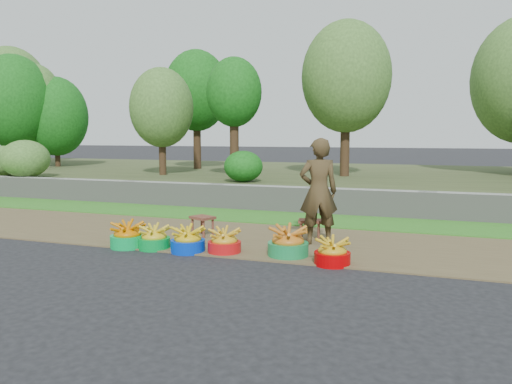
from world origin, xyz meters
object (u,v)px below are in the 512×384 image
(basin_b, at_px, (154,238))
(vendor_woman, at_px, (319,191))
(stool_right, at_px, (310,224))
(basin_e, at_px, (288,243))
(basin_f, at_px, (332,253))
(stool_left, at_px, (203,220))
(basin_d, at_px, (224,242))
(basin_c, at_px, (188,241))
(basin_a, at_px, (128,236))

(basin_b, relative_size, vendor_woman, 0.29)
(basin_b, xyz_separation_m, stool_right, (1.99, 1.29, 0.12))
(basin_e, xyz_separation_m, basin_f, (0.64, -0.22, -0.03))
(basin_f, height_order, stool_left, basin_f)
(stool_right, relative_size, vendor_woman, 0.26)
(stool_right, bearing_deg, basin_e, -92.04)
(basin_d, bearing_deg, basin_c, -168.61)
(basin_a, bearing_deg, stool_left, 55.34)
(basin_f, bearing_deg, basin_e, 161.40)
(basin_c, xyz_separation_m, stool_left, (-0.25, 1.01, 0.11))
(basin_a, xyz_separation_m, basin_b, (0.42, 0.04, -0.01))
(basin_b, relative_size, basin_d, 0.99)
(basin_c, xyz_separation_m, basin_e, (1.40, 0.20, 0.02))
(basin_a, xyz_separation_m, vendor_woman, (2.59, 1.08, 0.64))
(basin_b, height_order, basin_d, basin_d)
(basin_a, xyz_separation_m, basin_c, (0.97, 0.03, -0.01))
(basin_a, relative_size, stool_left, 1.12)
(basin_f, xyz_separation_m, stool_right, (-0.60, 1.32, 0.12))
(stool_left, xyz_separation_m, stool_right, (1.69, 0.30, -0.01))
(vendor_woman, bearing_deg, basin_b, 2.97)
(stool_left, distance_m, stool_right, 1.72)
(basin_c, bearing_deg, basin_e, 8.29)
(basin_b, distance_m, basin_c, 0.55)
(basin_c, distance_m, vendor_woman, 2.04)
(basin_a, bearing_deg, basin_e, 5.56)
(vendor_woman, bearing_deg, basin_d, 17.95)
(basin_b, distance_m, stool_left, 1.04)
(basin_c, bearing_deg, basin_d, 11.39)
(basin_f, bearing_deg, basin_a, -179.73)
(basin_c, bearing_deg, vendor_woman, 32.97)
(basin_a, distance_m, basin_f, 3.01)
(basin_a, distance_m, basin_e, 2.38)
(basin_b, bearing_deg, basin_e, 5.55)
(basin_c, relative_size, vendor_woman, 0.31)
(basin_d, xyz_separation_m, stool_left, (-0.77, 0.91, 0.12))
(stool_right, bearing_deg, basin_f, -65.37)
(stool_left, bearing_deg, vendor_woman, 1.37)
(basin_a, xyz_separation_m, stool_left, (0.72, 1.03, 0.11))
(basin_e, relative_size, stool_left, 1.24)
(basin_d, bearing_deg, vendor_woman, 40.53)
(vendor_woman, bearing_deg, stool_right, -76.53)
(basin_e, bearing_deg, basin_d, -173.52)
(basin_a, relative_size, basin_f, 1.09)
(basin_c, bearing_deg, basin_f, -0.34)
(basin_a, relative_size, stool_right, 1.25)
(basin_d, bearing_deg, basin_e, 6.48)
(basin_a, height_order, basin_b, basin_a)
(stool_right, bearing_deg, stool_left, -170.12)
(basin_b, height_order, stool_right, basin_b)
(basin_c, height_order, stool_right, basin_c)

